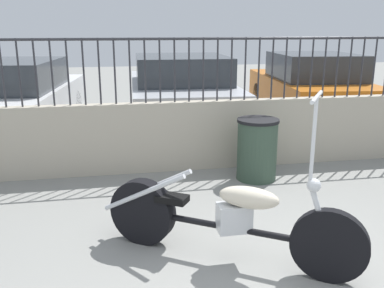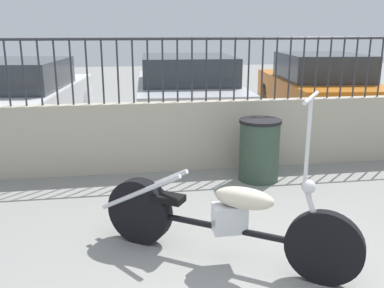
% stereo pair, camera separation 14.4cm
% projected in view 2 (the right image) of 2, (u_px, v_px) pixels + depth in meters
% --- Properties ---
extents(low_wall, '(9.66, 0.18, 0.96)m').
position_uv_depth(low_wall, '(206.00, 135.00, 6.02)').
color(low_wall, '#B2A893').
rests_on(low_wall, ground_plane).
extents(fence_railing, '(9.66, 0.04, 0.86)m').
position_uv_depth(fence_railing, '(206.00, 59.00, 5.74)').
color(fence_railing, '#2D2D33').
rests_on(fence_railing, low_wall).
extents(motorcycle_black, '(2.01, 1.39, 1.48)m').
position_uv_depth(motorcycle_black, '(211.00, 217.00, 3.66)').
color(motorcycle_black, black).
rests_on(motorcycle_black, ground_plane).
extents(trash_bin, '(0.54, 0.54, 0.81)m').
position_uv_depth(trash_bin, '(259.00, 150.00, 5.56)').
color(trash_bin, '#334738').
rests_on(trash_bin, ground_plane).
extents(car_white, '(2.24, 4.56, 1.40)m').
position_uv_depth(car_white, '(22.00, 98.00, 7.80)').
color(car_white, black).
rests_on(car_white, ground_plane).
extents(car_silver, '(2.09, 4.30, 1.43)m').
position_uv_depth(car_silver, '(187.00, 92.00, 8.43)').
color(car_silver, black).
rests_on(car_silver, ground_plane).
extents(car_orange, '(2.18, 4.22, 1.43)m').
position_uv_depth(car_orange, '(318.00, 88.00, 9.08)').
color(car_orange, black).
rests_on(car_orange, ground_plane).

